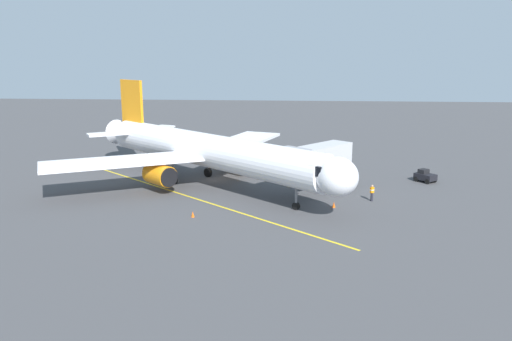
# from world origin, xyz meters

# --- Properties ---
(ground_plane) EXTENTS (220.00, 220.00, 0.00)m
(ground_plane) POSITION_xyz_m (0.00, 0.00, 0.00)
(ground_plane) COLOR #424244
(apron_lead_in_line) EXTENTS (30.67, 26.04, 0.01)m
(apron_lead_in_line) POSITION_xyz_m (0.12, 8.64, 0.01)
(apron_lead_in_line) COLOR yellow
(apron_lead_in_line) RESTS_ON ground
(airplane) EXTENTS (33.68, 32.26, 11.50)m
(airplane) POSITION_xyz_m (0.33, 2.46, 4.00)
(airplane) COLOR white
(airplane) RESTS_ON ground
(jet_bridge) EXTENTS (8.94, 9.97, 5.40)m
(jet_bridge) POSITION_xyz_m (-11.74, 5.66, 3.76)
(jet_bridge) COLOR #B7B7BC
(jet_bridge) RESTS_ON ground
(ground_crew_marshaller) EXTENTS (0.47, 0.43, 1.71)m
(ground_crew_marshaller) POSITION_xyz_m (-17.95, 7.80, 0.89)
(ground_crew_marshaller) COLOR #23232D
(ground_crew_marshaller) RESTS_ON ground
(tug_near_nose) EXTENTS (2.63, 2.72, 1.50)m
(tug_near_nose) POSITION_xyz_m (-25.37, -0.85, 0.70)
(tug_near_nose) COLOR black
(tug_near_nose) RESTS_ON ground
(safety_cone_nose_left) EXTENTS (0.32, 0.32, 0.55)m
(safety_cone_nose_left) POSITION_xyz_m (-0.66, 14.55, 0.28)
(safety_cone_nose_left) COLOR #F2590F
(safety_cone_nose_left) RESTS_ON ground
(safety_cone_nose_right) EXTENTS (0.32, 0.32, 0.55)m
(safety_cone_nose_right) POSITION_xyz_m (-17.52, -4.64, 0.28)
(safety_cone_nose_right) COLOR #F2590F
(safety_cone_nose_right) RESTS_ON ground
(safety_cone_wing_port) EXTENTS (0.32, 0.32, 0.55)m
(safety_cone_wing_port) POSITION_xyz_m (-13.90, 10.40, 0.28)
(safety_cone_wing_port) COLOR #F2590F
(safety_cone_wing_port) RESTS_ON ground
(safety_cone_wing_starboard) EXTENTS (0.32, 0.32, 0.55)m
(safety_cone_wing_starboard) POSITION_xyz_m (-16.52, -2.94, 0.28)
(safety_cone_wing_starboard) COLOR #F2590F
(safety_cone_wing_starboard) RESTS_ON ground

